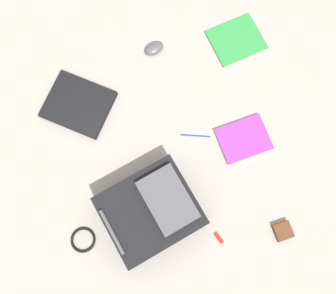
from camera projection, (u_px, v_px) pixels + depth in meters
ground_plane at (172, 152)px, 1.86m from camera, size 3.89×3.89×0.00m
backpack at (151, 211)px, 1.72m from camera, size 0.39×0.43×0.18m
laptop at (78, 104)px, 1.90m from camera, size 0.39×0.39×0.03m
book_blue at (236, 40)px, 1.98m from camera, size 0.23×0.26×0.02m
book_manual at (244, 139)px, 1.86m from camera, size 0.19×0.24×0.02m
computer_mouse at (154, 48)px, 1.96m from camera, size 0.08×0.11×0.04m
cable_coil at (83, 240)px, 1.76m from camera, size 0.11×0.11×0.01m
pen_black at (195, 135)px, 1.87m from camera, size 0.07×0.13×0.01m
earbud_pouch at (283, 231)px, 1.76m from camera, size 0.08×0.08×0.03m
usb_stick at (219, 238)px, 1.76m from camera, size 0.06×0.03×0.01m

